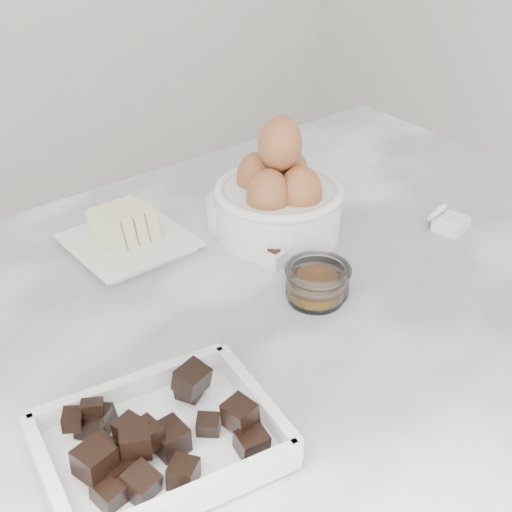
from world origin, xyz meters
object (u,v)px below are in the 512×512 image
Objects in this scene: chocolate_dish at (160,436)px; vanilla_spoon at (272,246)px; honey_bowl at (316,288)px; zest_bowl at (318,278)px; butter_plate at (126,234)px; sugar_ramekin at (231,211)px; salt_spoon at (447,221)px; egg_bowl at (279,197)px.

chocolate_dish reaches higher than vanilla_spoon.
honey_bowl is 0.02m from zest_bowl.
butter_plate is at bearing 64.63° from chocolate_dish.
sugar_ramekin is 0.20m from zest_bowl.
butter_plate is 0.46m from salt_spoon.
zest_bowl is at bearing -111.85° from egg_bowl.
honey_bowl is at bearing -98.13° from sugar_ramekin.
salt_spoon is at bearing -40.21° from sugar_ramekin.
chocolate_dish is at bearing -160.52° from zest_bowl.
zest_bowl is (0.13, -0.24, -0.00)m from butter_plate.
sugar_ramekin is 0.86× the size of zest_bowl.
vanilla_spoon is at bearing 33.91° from chocolate_dish.
salt_spoon reaches higher than honey_bowl.
salt_spoon is at bearing 10.78° from chocolate_dish.
zest_bowl is (-0.02, -0.20, -0.00)m from sugar_ramekin.
egg_bowl is at bearing -54.79° from sugar_ramekin.
salt_spoon is at bearing -31.81° from butter_plate.
egg_bowl is 2.31× the size of vanilla_spoon.
butter_plate is 0.22m from egg_bowl.
zest_bowl is at bearing -95.65° from vanilla_spoon.
chocolate_dish is 0.30m from honey_bowl.
salt_spoon is (0.27, 0.01, -0.00)m from honey_bowl.
salt_spoon is at bearing 0.05° from zest_bowl.
butter_plate is 2.12× the size of honey_bowl.
butter_plate reaches higher than sugar_ramekin.
butter_plate is at bearing 165.31° from sugar_ramekin.
chocolate_dish is 0.38m from butter_plate.
egg_bowl is 2.16× the size of zest_bowl.
zest_bowl is 1.07× the size of vanilla_spoon.
sugar_ramekin is at bearing 125.21° from egg_bowl.
honey_bowl is (-0.07, -0.16, -0.04)m from egg_bowl.
sugar_ramekin is at bearing 44.34° from chocolate_dish.
butter_plate reaches higher than salt_spoon.
salt_spoon is (0.55, 0.11, -0.01)m from chocolate_dish.
honey_bowl is (0.28, 0.09, -0.01)m from chocolate_dish.
chocolate_dish is 0.32m from zest_bowl.
egg_bowl is 0.08m from vanilla_spoon.
butter_plate is 0.16m from sugar_ramekin.
sugar_ramekin is (0.15, -0.04, 0.00)m from butter_plate.
chocolate_dish is at bearing -169.22° from salt_spoon.
egg_bowl reaches higher than chocolate_dish.
chocolate_dish is 0.44m from egg_bowl.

